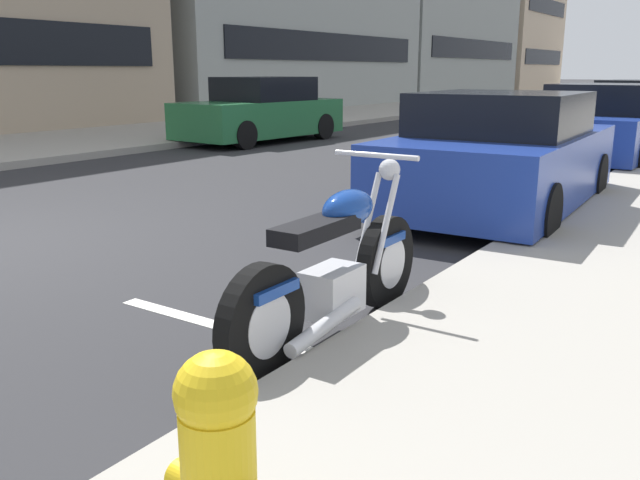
{
  "coord_description": "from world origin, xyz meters",
  "views": [
    {
      "loc": [
        -3.07,
        -6.42,
        1.66
      ],
      "look_at": [
        0.2,
        -4.21,
        0.65
      ],
      "focal_mm": 37.38,
      "sensor_mm": 36.0,
      "label": 1
    }
  ],
  "objects_px": {
    "parked_car_behind_motorcycle": "(638,109)",
    "fire_hydrant": "(219,469)",
    "parked_car_across_street": "(605,126)",
    "parked_motorcycle": "(335,272)",
    "car_opposite_curb": "(261,112)",
    "parked_car_at_intersection": "(501,157)"
  },
  "relations": [
    {
      "from": "parked_car_at_intersection",
      "to": "parked_car_across_street",
      "type": "distance_m",
      "value": 5.65
    },
    {
      "from": "parked_car_at_intersection",
      "to": "car_opposite_curb",
      "type": "height_order",
      "value": "car_opposite_curb"
    },
    {
      "from": "parked_motorcycle",
      "to": "parked_car_behind_motorcycle",
      "type": "xyz_separation_m",
      "value": [
        15.99,
        0.87,
        0.24
      ]
    },
    {
      "from": "parked_car_behind_motorcycle",
      "to": "parked_car_at_intersection",
      "type": "bearing_deg",
      "value": -174.97
    },
    {
      "from": "parked_car_at_intersection",
      "to": "fire_hydrant",
      "type": "height_order",
      "value": "parked_car_at_intersection"
    },
    {
      "from": "parked_car_at_intersection",
      "to": "fire_hydrant",
      "type": "relative_size",
      "value": 5.36
    },
    {
      "from": "fire_hydrant",
      "to": "car_opposite_curb",
      "type": "bearing_deg",
      "value": 38.44
    },
    {
      "from": "parked_car_across_street",
      "to": "car_opposite_curb",
      "type": "height_order",
      "value": "car_opposite_curb"
    },
    {
      "from": "parked_car_behind_motorcycle",
      "to": "fire_hydrant",
      "type": "xyz_separation_m",
      "value": [
        -18.1,
        -1.83,
        -0.13
      ]
    },
    {
      "from": "parked_car_across_street",
      "to": "fire_hydrant",
      "type": "height_order",
      "value": "parked_car_across_street"
    },
    {
      "from": "parked_car_at_intersection",
      "to": "parked_car_behind_motorcycle",
      "type": "xyz_separation_m",
      "value": [
        11.63,
        0.4,
        0.01
      ]
    },
    {
      "from": "parked_motorcycle",
      "to": "parked_car_at_intersection",
      "type": "relative_size",
      "value": 0.51
    },
    {
      "from": "parked_car_behind_motorcycle",
      "to": "car_opposite_curb",
      "type": "bearing_deg",
      "value": 136.94
    },
    {
      "from": "parked_motorcycle",
      "to": "parked_car_across_street",
      "type": "xyz_separation_m",
      "value": [
        10.01,
        0.46,
        0.22
      ]
    },
    {
      "from": "parked_car_at_intersection",
      "to": "car_opposite_curb",
      "type": "relative_size",
      "value": 0.94
    },
    {
      "from": "parked_car_behind_motorcycle",
      "to": "fire_hydrant",
      "type": "bearing_deg",
      "value": -171.15
    },
    {
      "from": "parked_motorcycle",
      "to": "car_opposite_curb",
      "type": "bearing_deg",
      "value": 40.44
    },
    {
      "from": "parked_motorcycle",
      "to": "car_opposite_curb",
      "type": "height_order",
      "value": "car_opposite_curb"
    },
    {
      "from": "parked_car_across_street",
      "to": "fire_hydrant",
      "type": "bearing_deg",
      "value": -172.6
    },
    {
      "from": "parked_car_at_intersection",
      "to": "parked_car_across_street",
      "type": "xyz_separation_m",
      "value": [
        5.65,
        -0.01,
        -0.01
      ]
    },
    {
      "from": "parked_car_across_street",
      "to": "parked_car_behind_motorcycle",
      "type": "xyz_separation_m",
      "value": [
        5.98,
        0.41,
        0.02
      ]
    },
    {
      "from": "parked_motorcycle",
      "to": "parked_car_behind_motorcycle",
      "type": "distance_m",
      "value": 16.02
    }
  ]
}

